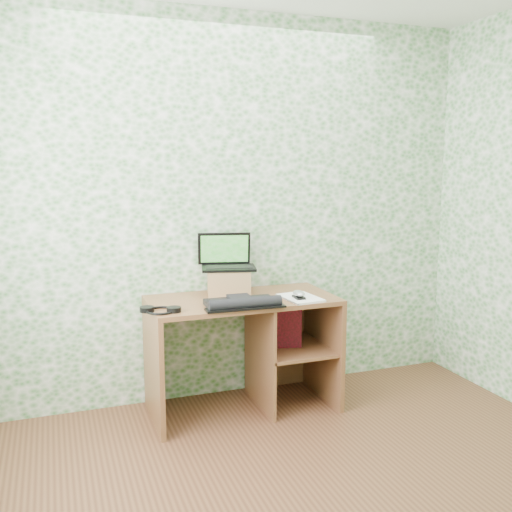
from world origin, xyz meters
name	(u,v)px	position (x,y,z in m)	size (l,w,h in m)	color
wall_back	(227,209)	(0.00, 1.75, 1.30)	(3.50, 3.50, 0.00)	white
desk	(252,336)	(0.08, 1.47, 0.48)	(1.20, 0.60, 0.75)	brown
riser	(229,282)	(-0.05, 1.58, 0.83)	(0.28, 0.23, 0.17)	#9C6E46
laptop	(227,260)	(-0.05, 1.62, 0.97)	(0.40, 0.33, 0.23)	black
keyboard	(242,302)	(-0.07, 1.24, 0.77)	(0.49, 0.26, 0.07)	black
headphones	(160,310)	(-0.56, 1.28, 0.76)	(0.23, 0.23, 0.03)	black
notepad	(300,298)	(0.34, 1.29, 0.76)	(0.20, 0.29, 0.01)	white
mouse	(299,295)	(0.32, 1.26, 0.78)	(0.07, 0.11, 0.04)	#B2B2B4
pen	(301,294)	(0.37, 1.34, 0.77)	(0.01, 0.01, 0.13)	black
red_box	(285,328)	(0.30, 1.44, 0.52)	(0.22, 0.07, 0.27)	maroon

